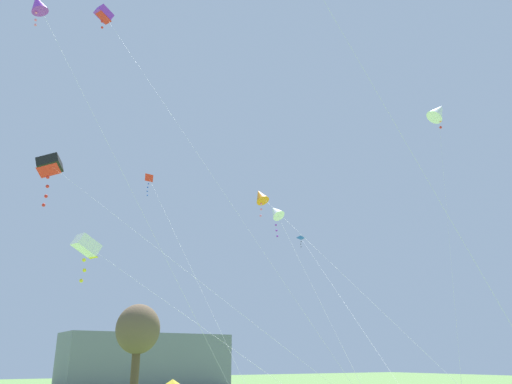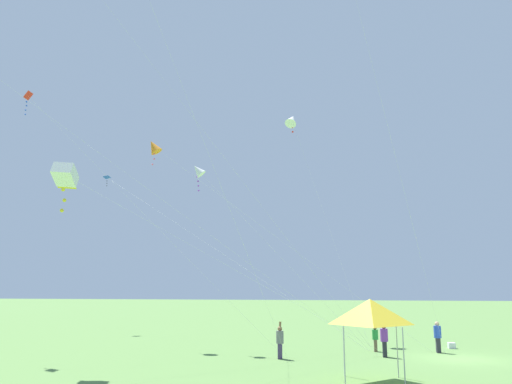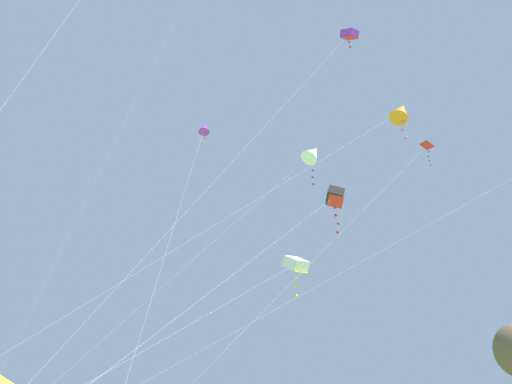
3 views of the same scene
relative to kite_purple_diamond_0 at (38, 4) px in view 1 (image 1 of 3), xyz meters
The scene contains 11 objects.
distant_building 57.99m from the kite_purple_diamond_0, 63.16° to the left, with size 23.25×8.79×7.33m, color slate.
tree_far_right 38.52m from the kite_purple_diamond_0, 61.34° to the left, with size 4.76×4.76×9.61m.
kite_purple_diamond_0 is the anchor object (origin of this frame).
kite_orange_diamond_2 17.03m from the kite_purple_diamond_0, 14.45° to the left, with size 2.45×19.54×14.92m.
kite_white_diamond_3 22.65m from the kite_purple_diamond_0, 15.12° to the right, with size 9.26×6.19×18.73m.
kite_white_box_4 12.46m from the kite_purple_diamond_0, 44.93° to the left, with size 7.56×17.40×10.30m.
kite_blue_delta_5 28.11m from the kite_purple_diamond_0, 25.08° to the left, with size 12.20×24.05×14.45m.
kite_red_delta_6 15.27m from the kite_purple_diamond_0, 46.91° to the left, with size 0.90×17.78×16.98m.
kite_black_box_7 10.66m from the kite_purple_diamond_0, 72.52° to the left, with size 11.42×21.05×16.22m.
kite_purple_box_8 13.63m from the kite_purple_diamond_0, 61.69° to the left, with size 6.74×21.86×28.93m.
kite_white_diamond_9 16.26m from the kite_purple_diamond_0, ahead, with size 3.61×12.09×12.56m.
Camera 1 is at (-12.69, -6.81, 3.85)m, focal length 35.00 mm.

